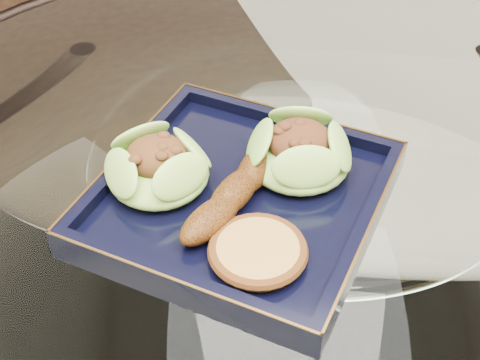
{
  "coord_description": "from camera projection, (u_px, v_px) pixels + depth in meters",
  "views": [
    {
      "loc": [
        -0.06,
        -0.53,
        1.24
      ],
      "look_at": [
        -0.06,
        -0.04,
        0.8
      ],
      "focal_mm": 50.0,
      "sensor_mm": 36.0,
      "label": 1
    }
  ],
  "objects": [
    {
      "name": "navy_plate",
      "position": [
        240.0,
        202.0,
        0.68
      ],
      "size": [
        0.36,
        0.36,
        0.02
      ],
      "primitive_type": "cube",
      "rotation": [
        0.0,
        0.0,
        -0.42
      ],
      "color": "black",
      "rests_on": "dining_table"
    },
    {
      "name": "lettuce_wrap_left",
      "position": [
        158.0,
        169.0,
        0.67
      ],
      "size": [
        0.12,
        0.12,
        0.04
      ],
      "primitive_type": "ellipsoid",
      "rotation": [
        0.0,
        0.0,
        0.19
      ],
      "color": "#6BAA31",
      "rests_on": "navy_plate"
    },
    {
      "name": "dining_table",
      "position": [
        289.0,
        282.0,
        0.82
      ],
      "size": [
        1.13,
        1.13,
        0.77
      ],
      "color": "white",
      "rests_on": "ground"
    },
    {
      "name": "roasted_plantain",
      "position": [
        234.0,
        193.0,
        0.65
      ],
      "size": [
        0.11,
        0.15,
        0.03
      ],
      "primitive_type": "ellipsoid",
      "rotation": [
        0.0,
        0.0,
        1.04
      ],
      "color": "#5D2E09",
      "rests_on": "navy_plate"
    },
    {
      "name": "crumb_patty",
      "position": [
        258.0,
        252.0,
        0.6
      ],
      "size": [
        0.09,
        0.09,
        0.02
      ],
      "primitive_type": "cylinder",
      "rotation": [
        0.0,
        0.0,
        0.07
      ],
      "color": "#B87C3D",
      "rests_on": "navy_plate"
    },
    {
      "name": "dining_chair",
      "position": [
        125.0,
        78.0,
        1.2
      ],
      "size": [
        0.57,
        0.57,
        1.03
      ],
      "rotation": [
        0.0,
        0.0,
        0.34
      ],
      "color": "black",
      "rests_on": "ground"
    },
    {
      "name": "lettuce_wrap_right",
      "position": [
        299.0,
        154.0,
        0.69
      ],
      "size": [
        0.14,
        0.14,
        0.04
      ],
      "primitive_type": "ellipsoid",
      "rotation": [
        0.0,
        0.0,
        -0.43
      ],
      "color": "#57912A",
      "rests_on": "navy_plate"
    }
  ]
}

